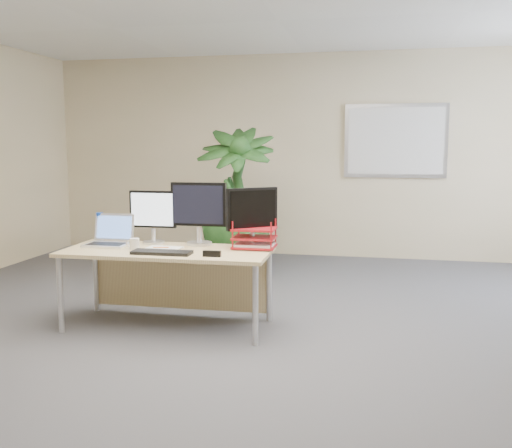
% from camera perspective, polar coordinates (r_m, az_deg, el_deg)
% --- Properties ---
extents(floor, '(8.00, 8.00, 0.00)m').
position_cam_1_polar(floor, '(4.09, -2.89, -13.65)').
color(floor, '#444449').
rests_on(floor, ground).
extents(back_wall, '(7.00, 0.04, 2.70)m').
position_cam_1_polar(back_wall, '(7.74, 4.75, 6.79)').
color(back_wall, '#CBBB8F').
rests_on(back_wall, floor).
extents(whiteboard, '(1.30, 0.04, 0.95)m').
position_cam_1_polar(whiteboard, '(7.64, 13.78, 8.07)').
color(whiteboard, silver).
rests_on(whiteboard, back_wall).
extents(desk, '(1.71, 0.75, 0.65)m').
position_cam_1_polar(desk, '(4.84, -8.49, -3.91)').
color(desk, tan).
rests_on(desk, floor).
extents(floor_plant, '(0.92, 0.92, 1.50)m').
position_cam_1_polar(floor_plant, '(6.38, -2.08, 1.16)').
color(floor_plant, '#133513').
rests_on(floor_plant, floor).
extents(monitor_left, '(0.41, 0.19, 0.46)m').
position_cam_1_polar(monitor_left, '(5.01, -10.27, 1.06)').
color(monitor_left, silver).
rests_on(monitor_left, desk).
extents(monitor_right, '(0.48, 0.22, 0.53)m').
position_cam_1_polar(monitor_right, '(4.88, -5.74, 1.47)').
color(monitor_right, silver).
rests_on(monitor_right, desk).
extents(monitor_dark, '(0.38, 0.30, 0.50)m').
position_cam_1_polar(monitor_dark, '(4.72, -0.39, 1.06)').
color(monitor_dark, silver).
rests_on(monitor_dark, desk).
extents(laptop, '(0.37, 0.32, 0.26)m').
position_cam_1_polar(laptop, '(5.05, -14.40, -1.32)').
color(laptop, silver).
rests_on(laptop, desk).
extents(keyboard, '(0.47, 0.17, 0.03)m').
position_cam_1_polar(keyboard, '(4.55, -9.40, -2.81)').
color(keyboard, black).
rests_on(keyboard, desk).
extents(coffee_mug, '(0.12, 0.08, 0.09)m').
position_cam_1_polar(coffee_mug, '(4.79, -12.08, -1.95)').
color(coffee_mug, silver).
rests_on(coffee_mug, desk).
extents(spiral_notebook, '(0.29, 0.22, 0.01)m').
position_cam_1_polar(spiral_notebook, '(4.74, -9.28, -2.45)').
color(spiral_notebook, white).
rests_on(spiral_notebook, desk).
extents(orange_pen, '(0.13, 0.04, 0.01)m').
position_cam_1_polar(orange_pen, '(4.75, -9.49, -2.33)').
color(orange_pen, orange).
rests_on(orange_pen, spiral_notebook).
extents(yellow_highlighter, '(0.12, 0.02, 0.02)m').
position_cam_1_polar(yellow_highlighter, '(4.63, -7.32, -2.65)').
color(yellow_highlighter, yellow).
rests_on(yellow_highlighter, desk).
extents(water_bottle, '(0.07, 0.07, 0.26)m').
position_cam_1_polar(water_bottle, '(5.23, -15.32, -0.36)').
color(water_bottle, silver).
rests_on(water_bottle, desk).
extents(letter_tray, '(0.35, 0.27, 0.16)m').
position_cam_1_polar(letter_tray, '(4.72, -0.16, -1.55)').
color(letter_tray, '#A5141B').
rests_on(letter_tray, desk).
extents(stapler, '(0.14, 0.04, 0.05)m').
position_cam_1_polar(stapler, '(4.39, -4.43, -2.98)').
color(stapler, black).
rests_on(stapler, desk).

